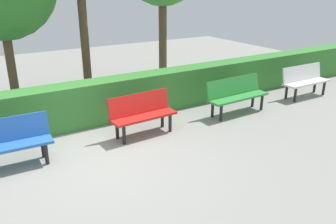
# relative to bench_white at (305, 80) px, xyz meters

# --- Properties ---
(ground_plane) EXTENTS (22.62, 22.62, 0.00)m
(ground_plane) POSITION_rel_bench_white_xyz_m (6.34, 0.62, -0.48)
(ground_plane) COLOR gray
(bench_white) EXTENTS (1.50, 0.48, 0.86)m
(bench_white) POSITION_rel_bench_white_xyz_m (0.00, 0.00, 0.00)
(bench_white) COLOR white
(bench_white) RESTS_ON ground_plane
(bench_green) EXTENTS (1.66, 0.52, 0.86)m
(bench_green) POSITION_rel_bench_white_xyz_m (2.51, -0.00, 0.00)
(bench_green) COLOR #2D8C38
(bench_green) RESTS_ON ground_plane
(bench_red) EXTENTS (1.42, 0.52, 0.86)m
(bench_red) POSITION_rel_bench_white_xyz_m (5.05, -0.06, -0.00)
(bench_red) COLOR red
(bench_red) RESTS_ON ground_plane
(bench_blue) EXTENTS (1.37, 0.50, 0.86)m
(bench_blue) POSITION_rel_bench_white_xyz_m (7.62, -0.03, -0.00)
(bench_blue) COLOR blue
(bench_blue) RESTS_ON ground_plane
(hedge_row) EXTENTS (18.62, 0.59, 0.97)m
(hedge_row) POSITION_rel_bench_white_xyz_m (5.19, -1.19, 0.00)
(hedge_row) COLOR #387F33
(hedge_row) RESTS_ON ground_plane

